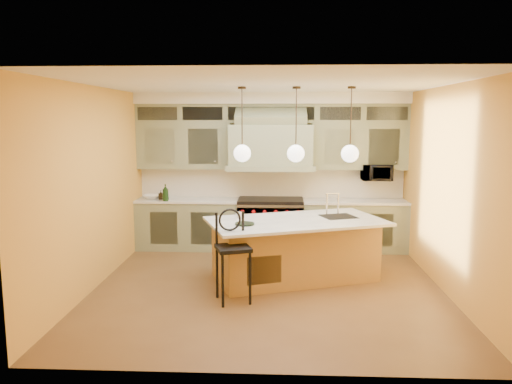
{
  "coord_description": "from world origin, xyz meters",
  "views": [
    {
      "loc": [
        0.15,
        -6.99,
        2.44
      ],
      "look_at": [
        -0.2,
        0.7,
        1.3
      ],
      "focal_mm": 35.0,
      "sensor_mm": 36.0,
      "label": 1
    }
  ],
  "objects_px": {
    "range": "(271,224)",
    "counter_stool": "(233,249)",
    "microwave": "(377,172)",
    "kitchen_island": "(295,248)"
  },
  "relations": [
    {
      "from": "microwave",
      "to": "range",
      "type": "bearing_deg",
      "value": -176.88
    },
    {
      "from": "range",
      "to": "kitchen_island",
      "type": "bearing_deg",
      "value": -76.53
    },
    {
      "from": "kitchen_island",
      "to": "microwave",
      "type": "relative_size",
      "value": 5.36
    },
    {
      "from": "counter_stool",
      "to": "microwave",
      "type": "relative_size",
      "value": 2.28
    },
    {
      "from": "range",
      "to": "microwave",
      "type": "relative_size",
      "value": 2.21
    },
    {
      "from": "kitchen_island",
      "to": "counter_stool",
      "type": "bearing_deg",
      "value": -150.86
    },
    {
      "from": "range",
      "to": "counter_stool",
      "type": "height_order",
      "value": "counter_stool"
    },
    {
      "from": "range",
      "to": "microwave",
      "type": "xyz_separation_m",
      "value": [
        1.95,
        0.11,
        0.96
      ]
    },
    {
      "from": "microwave",
      "to": "kitchen_island",
      "type": "bearing_deg",
      "value": -130.62
    },
    {
      "from": "kitchen_island",
      "to": "counter_stool",
      "type": "height_order",
      "value": "kitchen_island"
    }
  ]
}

